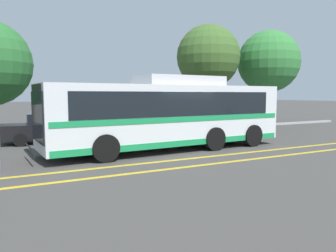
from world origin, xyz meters
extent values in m
plane|color=#423F3D|center=(0.00, 0.00, 0.00)|extent=(220.00, 220.00, 0.00)
cube|color=gold|center=(-0.31, -1.87, 0.00)|extent=(30.56, 0.20, 0.01)
cube|color=gold|center=(-0.31, -3.04, 0.00)|extent=(30.56, 0.20, 0.01)
cube|color=#99999E|center=(-0.31, 6.64, 0.07)|extent=(38.56, 0.36, 0.15)
cube|color=silver|center=(-0.31, 0.33, 1.54)|extent=(10.68, 3.10, 2.45)
cube|color=black|center=(-0.31, 0.33, 2.01)|extent=(9.20, 3.06, 0.97)
cube|color=#198C4C|center=(-0.31, 0.33, 1.40)|extent=(10.47, 3.13, 0.20)
cube|color=#198C4C|center=(-0.31, 0.33, 0.44)|extent=(10.47, 3.12, 0.24)
cube|color=black|center=(-5.60, 0.05, 1.60)|extent=(0.16, 2.25, 1.77)
cube|color=black|center=(-5.60, 0.05, 2.62)|extent=(0.13, 1.79, 0.24)
cube|color=silver|center=(0.22, 0.36, 2.97)|extent=(3.80, 2.23, 0.41)
cube|color=black|center=(-5.88, 0.04, 0.55)|extent=(0.14, 1.91, 0.04)
cube|color=black|center=(-5.88, 0.04, 0.35)|extent=(0.14, 1.91, 0.04)
cylinder|color=black|center=(-3.51, -1.07, 0.50)|extent=(1.01, 0.33, 1.00)
cylinder|color=black|center=(-3.64, 1.38, 0.50)|extent=(1.01, 0.33, 1.00)
cylinder|color=black|center=(1.34, -0.81, 0.50)|extent=(1.01, 0.33, 1.00)
cylinder|color=black|center=(1.21, 1.63, 0.50)|extent=(1.01, 0.33, 1.00)
cylinder|color=black|center=(3.55, -0.70, 0.50)|extent=(1.01, 0.33, 1.00)
cylinder|color=black|center=(3.43, 1.75, 0.50)|extent=(1.01, 0.33, 1.00)
cube|color=black|center=(-4.55, 4.97, 0.63)|extent=(4.48, 1.91, 0.66)
cube|color=black|center=(-4.66, 4.97, 1.21)|extent=(1.91, 1.59, 0.50)
cylinder|color=black|center=(-3.15, 5.72, 0.30)|extent=(0.61, 0.23, 0.60)
cylinder|color=black|center=(-3.22, 4.09, 0.30)|extent=(0.61, 0.23, 0.60)
cylinder|color=black|center=(-5.88, 5.84, 0.30)|extent=(0.61, 0.23, 0.60)
cylinder|color=black|center=(-5.95, 4.21, 0.30)|extent=(0.61, 0.23, 0.60)
cube|color=olive|center=(1.55, 4.66, 0.62)|extent=(4.63, 1.98, 0.63)
cube|color=black|center=(1.43, 4.67, 1.17)|extent=(1.98, 1.64, 0.48)
cylinder|color=black|center=(3.00, 5.43, 0.30)|extent=(0.61, 0.23, 0.60)
cylinder|color=black|center=(2.92, 3.76, 0.30)|extent=(0.61, 0.23, 0.60)
cylinder|color=black|center=(0.18, 5.57, 0.30)|extent=(0.61, 0.23, 0.60)
cylinder|color=black|center=(0.10, 3.90, 0.30)|extent=(0.61, 0.23, 0.60)
cube|color=black|center=(6.78, 4.50, 0.63)|extent=(4.63, 1.91, 0.67)
cube|color=black|center=(6.67, 4.50, 1.25)|extent=(1.98, 1.58, 0.57)
cylinder|color=black|center=(8.23, 5.23, 0.30)|extent=(0.61, 0.23, 0.60)
cylinder|color=black|center=(8.15, 3.63, 0.30)|extent=(0.61, 0.23, 0.60)
cylinder|color=black|center=(5.41, 5.37, 0.30)|extent=(0.61, 0.23, 0.60)
cylinder|color=black|center=(5.33, 3.76, 0.30)|extent=(0.61, 0.23, 0.60)
cylinder|color=#513823|center=(13.52, 8.59, 1.61)|extent=(0.28, 0.28, 3.21)
sphere|color=#337A38|center=(13.52, 8.59, 5.14)|extent=(5.15, 5.15, 5.15)
cylinder|color=#513823|center=(7.75, 9.05, 1.73)|extent=(0.28, 0.28, 3.46)
sphere|color=#3D6028|center=(7.75, 9.05, 5.29)|extent=(4.86, 4.86, 4.86)
camera|label=1|loc=(-6.82, -12.14, 2.37)|focal=35.00mm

